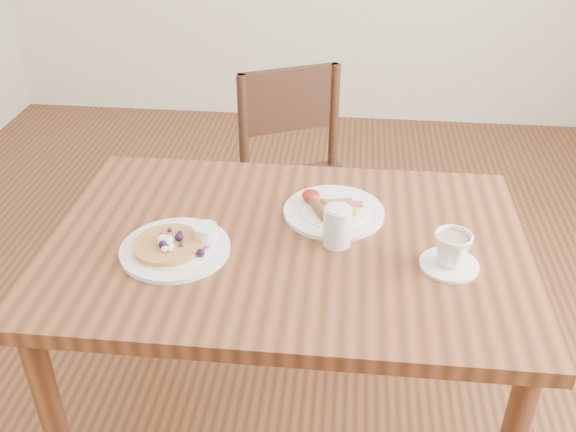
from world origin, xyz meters
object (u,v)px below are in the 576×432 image
object	(u,v)px
breakfast_plate	(332,210)
dining_table	(288,271)
water_glass	(337,227)
pancake_plate	(177,246)
teacup_saucer	(451,252)
chair_far	(300,180)

from	to	relation	value
breakfast_plate	dining_table	bearing A→B (deg)	-128.39
water_glass	pancake_plate	bearing A→B (deg)	-169.58
dining_table	water_glass	distance (m)	0.19
breakfast_plate	water_glass	size ratio (longest dim) A/B	2.64
teacup_saucer	water_glass	bearing A→B (deg)	166.41
chair_far	teacup_saucer	distance (m)	0.99
chair_far	teacup_saucer	xyz separation A→B (m)	(0.43, -0.84, 0.30)
pancake_plate	water_glass	xyz separation A→B (m)	(0.39, 0.07, 0.04)
pancake_plate	breakfast_plate	distance (m)	0.43
pancake_plate	breakfast_plate	bearing A→B (deg)	29.51
pancake_plate	water_glass	world-z (taller)	water_glass
breakfast_plate	chair_far	bearing A→B (deg)	102.48
pancake_plate	teacup_saucer	distance (m)	0.66
breakfast_plate	water_glass	xyz separation A→B (m)	(0.02, -0.14, 0.04)
pancake_plate	water_glass	size ratio (longest dim) A/B	2.64
dining_table	teacup_saucer	size ratio (longest dim) A/B	8.57
teacup_saucer	chair_far	bearing A→B (deg)	116.99
dining_table	breakfast_plate	bearing A→B (deg)	51.61
teacup_saucer	pancake_plate	bearing A→B (deg)	-179.46
teacup_saucer	water_glass	world-z (taller)	water_glass
teacup_saucer	breakfast_plate	bearing A→B (deg)	144.56
dining_table	chair_far	bearing A→B (deg)	92.61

